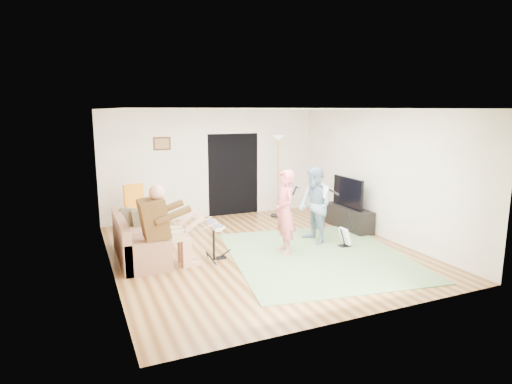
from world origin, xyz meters
The scene contains 19 objects.
floor centered at (0.00, 0.00, 0.00)m, with size 6.00×6.00×0.00m, color brown.
walls centered at (0.00, 0.00, 1.35)m, with size 5.50×6.00×2.70m, color white, non-canonical shape.
ceiling centered at (0.00, 0.00, 2.70)m, with size 6.00×6.00×0.00m, color white.
window_blinds centered at (-2.74, 0.20, 1.55)m, with size 2.05×2.05×0.00m, color #945C2E.
doorway centered at (0.55, 2.99, 1.05)m, with size 2.10×2.10×0.00m, color black.
picture_frame centered at (-1.25, 2.99, 1.90)m, with size 0.42×0.03×0.32m, color #3F2314.
area_rug centered at (0.84, -0.69, 0.01)m, with size 3.14×3.61×0.02m, color #5D824F.
sofa centered at (-2.29, 0.52, 0.26)m, with size 0.79×1.91×0.77m.
drummer centered at (-1.86, -0.13, 0.57)m, with size 0.95×0.53×1.46m.
drum_kit centered at (-1.00, -0.13, 0.31)m, with size 0.38×0.68×0.70m.
singer centered at (0.37, -0.26, 0.80)m, with size 0.58×0.38×1.59m, color #DC5F68.
microphone centered at (0.57, -0.26, 1.19)m, with size 0.06×0.06×0.24m, color black, non-canonical shape.
guitarist centered at (1.20, 0.04, 0.78)m, with size 0.76×0.59×1.57m, color #728FA8.
guitar_held centered at (1.40, 0.04, 1.07)m, with size 0.12×0.60×0.26m, color white, non-canonical shape.
guitar_spare centered at (1.63, -0.44, 0.22)m, with size 0.28×0.25×0.78m.
torchiere_lamp centered at (1.51, 2.35, 1.42)m, with size 0.37×0.37×2.07m.
dining_chair centered at (-2.01, 2.08, 0.39)m, with size 0.56×0.59×1.09m.
tv_cabinet centered at (2.50, 0.67, 0.25)m, with size 0.40×1.40×0.50m, color black.
television centered at (2.45, 0.67, 0.85)m, with size 0.06×1.05×0.68m, color black.
Camera 1 is at (-3.25, -7.23, 2.68)m, focal length 30.00 mm.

